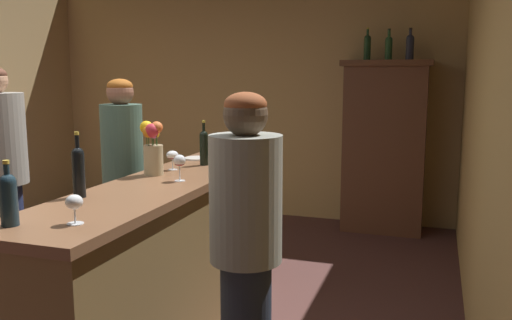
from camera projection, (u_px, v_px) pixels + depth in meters
wall_back at (246, 91)px, 6.36m from camera, size 4.93×0.12×2.90m
bar_counter at (163, 261)px, 3.32m from camera, size 0.59×2.46×1.01m
display_cabinet at (384, 144)px, 5.62m from camera, size 0.90×0.47×1.79m
wine_bottle_merlot at (204, 146)px, 3.81m from camera, size 0.06×0.06×0.32m
wine_bottle_malbec at (78, 170)px, 2.81m from camera, size 0.07×0.07×0.34m
wine_bottle_chardonnay at (8, 197)px, 2.28m from camera, size 0.07×0.07×0.28m
wine_glass_front at (180, 162)px, 3.24m from camera, size 0.07×0.07×0.16m
wine_glass_mid at (241, 148)px, 4.02m from camera, size 0.08×0.08×0.13m
wine_glass_rear at (74, 203)px, 2.31m from camera, size 0.08×0.08×0.13m
wine_glass_spare at (172, 156)px, 3.62m from camera, size 0.08×0.08×0.13m
flower_arrangement at (152, 146)px, 3.42m from camera, size 0.16×0.14×0.35m
cheese_plate at (197, 158)px, 4.10m from camera, size 0.20×0.20×0.01m
display_bottle_left at (367, 46)px, 5.53m from camera, size 0.07×0.07×0.33m
display_bottle_midleft at (389, 47)px, 5.47m from camera, size 0.07×0.07×0.31m
display_bottle_center at (410, 46)px, 5.40m from camera, size 0.08×0.08×0.32m
patron_in_navy at (1, 176)px, 3.87m from camera, size 0.38×0.38×1.70m
patron_in_grey at (123, 174)px, 4.06m from camera, size 0.31×0.31×1.61m
bartender at (246, 244)px, 2.51m from camera, size 0.34×0.34×1.57m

